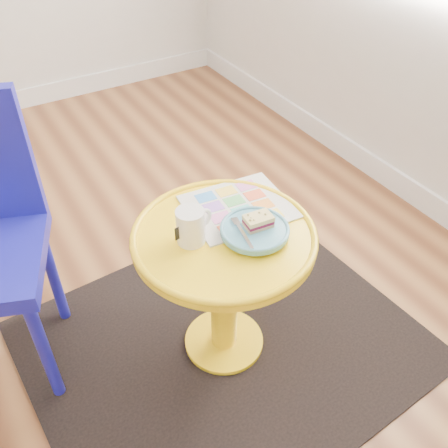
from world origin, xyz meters
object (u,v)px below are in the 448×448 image
mug (191,225)px  plate (255,231)px  side_table (224,270)px  newspaper (238,207)px

mug → plate: bearing=-35.2°
side_table → plate: (0.07, -0.05, 0.17)m
newspaper → mug: bearing=-157.1°
newspaper → plate: 0.14m
side_table → plate: 0.19m
newspaper → plate: bearing=-97.4°
newspaper → plate: size_ratio=1.57×
newspaper → plate: plate is taller
plate → mug: bearing=155.2°
newspaper → plate: (-0.03, -0.14, 0.02)m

